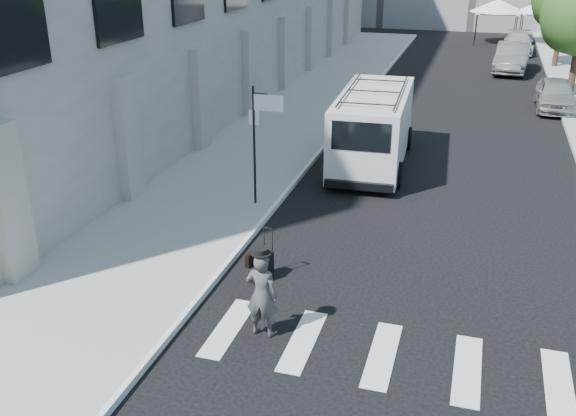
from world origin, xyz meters
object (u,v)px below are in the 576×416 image
Objects in this scene: businessman at (262,295)px; parked_car_a at (556,94)px; briefcase at (252,258)px; parked_car_b at (512,58)px; cargo_van at (374,127)px; parked_car_c at (518,43)px; suitcase at (264,266)px.

businessman is 0.43× the size of parked_car_a.
parked_car_b is (6.47, 27.24, 0.66)m from briefcase.
businessman is at bearing -50.04° from briefcase.
parked_car_c is (5.56, 25.87, -0.64)m from cargo_van.
suitcase is at bearing -97.40° from parked_car_b.
briefcase is at bearing -102.51° from cargo_van.
suitcase is 9.16m from cargo_van.
cargo_van is at bearing -101.71° from parked_car_c.
suitcase is at bearing -70.53° from businessman.
parked_car_a is at bearing -73.71° from parked_car_b.
suitcase is 28.42m from parked_car_b.
suitcase is 20.52m from parked_car_a.
briefcase is 0.06× the size of cargo_van.
parked_car_b is (5.96, 27.78, 0.50)m from suitcase.
briefcase is (-1.21, 2.75, -0.75)m from businessman.
parked_car_b is at bearing 92.83° from briefcase.
briefcase is 0.35× the size of suitcase.
briefcase is 8.72m from cargo_van.
businessman is 0.36× the size of parked_car_b.
businessman is 4.17× the size of briefcase.
businessman is 0.26× the size of cargo_van.
parked_car_b is at bearing -98.24° from businessman.
parked_car_b reaches higher than suitcase.
businessman is at bearing -94.02° from cargo_van.
parked_car_c is (6.53, 34.93, 0.34)m from suitcase.
cargo_van is 1.65× the size of parked_car_a.
briefcase is 0.76m from suitcase.
parked_car_b is 7.17m from parked_car_c.
parked_car_b reaches higher than briefcase.
briefcase is 0.10× the size of parked_car_a.
suitcase is at bearing -30.90° from briefcase.
businessman reaches higher than parked_car_b.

